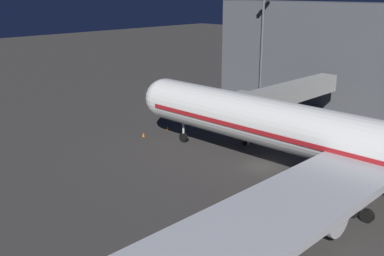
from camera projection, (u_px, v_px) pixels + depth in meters
The scene contains 6 objects.
ground_plane at pixel (262, 167), 51.76m from camera, with size 320.00×320.00×0.00m, color #383533.
airliner_at_gate at pixel (364, 147), 42.69m from camera, with size 57.07×60.13×19.56m.
jet_bridge at pixel (281, 95), 62.68m from camera, with size 22.93×3.40×6.82m.
apron_floodlight_mast at pixel (262, 41), 79.00m from camera, with size 2.90×0.50×18.23m.
traffic_cone_nose_port at pixel (167, 128), 65.36m from camera, with size 0.36×0.36×0.55m, color orange.
traffic_cone_nose_starboard at pixel (143, 135), 62.35m from camera, with size 0.36×0.36×0.55m, color orange.
Camera 1 is at (40.02, 28.12, 19.19)m, focal length 43.08 mm.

